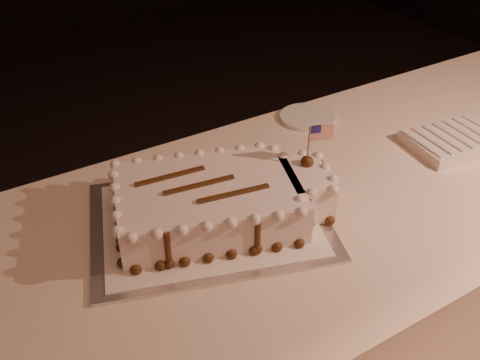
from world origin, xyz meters
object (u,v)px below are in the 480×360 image
cake_board (209,221)px  sheet_cake (221,200)px  banquet_table (279,314)px  side_plate (307,117)px  napkin_stack (452,141)px

cake_board → sheet_cake: (0.03, -0.01, 0.05)m
banquet_table → side_plate: size_ratio=14.72×
napkin_stack → banquet_table: bearing=178.3°
sheet_cake → side_plate: sheet_cake is taller
side_plate → napkin_stack: bearing=-53.1°
banquet_table → sheet_cake: 0.46m
napkin_stack → cake_board: bearing=175.5°
napkin_stack → sheet_cake: bearing=176.0°
cake_board → side_plate: 0.54m
sheet_cake → cake_board: bearing=162.4°
sheet_cake → banquet_table: bearing=-12.1°
banquet_table → napkin_stack: napkin_stack is taller
banquet_table → side_plate: side_plate is taller
sheet_cake → napkin_stack: size_ratio=2.03×
cake_board → napkin_stack: size_ratio=2.05×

